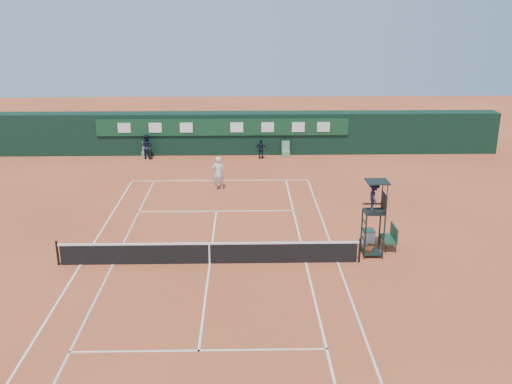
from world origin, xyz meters
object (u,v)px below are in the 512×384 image
at_px(player, 218,173).
at_px(player_bench, 391,236).
at_px(tennis_net, 209,253).
at_px(umpire_chair, 374,203).
at_px(cooler, 368,236).

bearing_deg(player, player_bench, 120.93).
bearing_deg(tennis_net, umpire_chair, 5.73).
distance_m(tennis_net, player, 10.14).
bearing_deg(umpire_chair, tennis_net, -174.27).
height_order(umpire_chair, cooler, umpire_chair).
bearing_deg(player_bench, umpire_chair, -144.92).
relative_size(tennis_net, umpire_chair, 3.77).
distance_m(umpire_chair, player, 11.88).
height_order(tennis_net, player_bench, same).
bearing_deg(player, cooler, 119.88).
height_order(tennis_net, umpire_chair, umpire_chair).
bearing_deg(umpire_chair, player_bench, 35.08).
xyz_separation_m(tennis_net, cooler, (7.20, 2.08, -0.18)).
height_order(umpire_chair, player, umpire_chair).
bearing_deg(cooler, tennis_net, -163.90).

